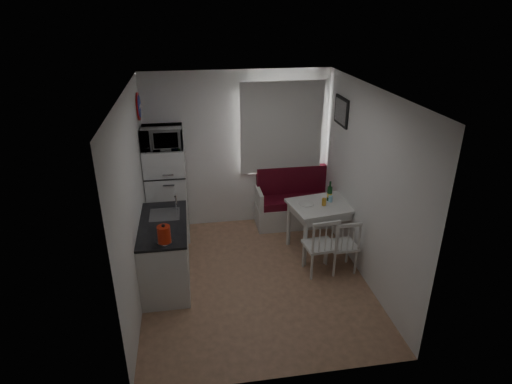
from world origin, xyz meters
The scene contains 22 objects.
floor centered at (0.00, 0.00, 0.00)m, with size 3.00×3.50×0.02m, color #90684C.
ceiling centered at (0.00, 0.00, 2.60)m, with size 3.00×3.50×0.02m, color white.
wall_back centered at (0.00, 1.75, 1.30)m, with size 3.00×0.02×2.60m, color white.
wall_front centered at (0.00, -1.75, 1.30)m, with size 3.00×0.02×2.60m, color white.
wall_left centered at (-1.50, 0.00, 1.30)m, with size 0.02×3.50×2.60m, color white.
wall_right centered at (1.50, 0.00, 1.30)m, with size 0.02×3.50×2.60m, color white.
window centered at (0.70, 1.72, 1.62)m, with size 1.22×0.06×1.47m, color silver.
curtain centered at (0.70, 1.65, 1.68)m, with size 1.35×0.02×1.50m, color white.
kitchen_counter centered at (-1.20, 0.16, 0.46)m, with size 0.62×1.32×1.16m.
wall_sign centered at (-1.47, 1.45, 2.15)m, with size 0.40×0.40×0.03m, color navy.
picture_frame centered at (1.48, 1.10, 2.05)m, with size 0.04×0.52×0.42m, color black.
bench centered at (0.96, 1.51, 0.33)m, with size 1.39×0.53×0.99m.
dining_table centered at (1.17, 0.60, 0.70)m, with size 1.16×0.90×0.79m.
chair_left centered at (0.92, -0.06, 0.55)m, with size 0.45×0.43×0.48m.
chair_right centered at (1.25, -0.05, 0.51)m, with size 0.40×0.39×0.44m.
fridge centered at (-1.18, 1.40, 0.77)m, with size 0.61×0.61×1.53m, color white.
microwave centered at (-1.18, 1.35, 1.70)m, with size 0.60×0.41×0.33m, color white.
kettle centered at (-1.15, -0.38, 1.03)m, with size 0.19×0.19×0.25m, color red.
wine_bottle centered at (1.25, 0.70, 0.94)m, with size 0.08×0.08×0.31m, color #14411B, non-canonical shape.
drinking_glass_orange centered at (1.12, 0.55, 0.84)m, with size 0.06×0.06×0.11m, color orange.
drinking_glass_blue centered at (1.25, 0.65, 0.84)m, with size 0.06×0.06×0.10m, color #8ED3F2.
plate centered at (0.87, 0.62, 0.80)m, with size 0.23×0.23×0.02m, color white.
Camera 1 is at (-0.78, -4.90, 3.54)m, focal length 30.00 mm.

